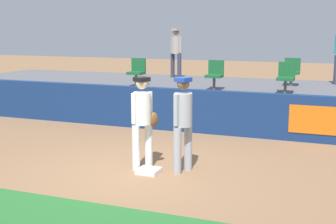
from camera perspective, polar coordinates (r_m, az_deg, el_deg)
The scene contains 11 objects.
ground_plane at distance 8.93m, azimuth -4.33°, elevation -7.35°, with size 60.00×60.00×0.00m, color #846042.
first_base at distance 8.87m, azimuth -2.37°, elevation -7.20°, with size 0.40×0.40×0.08m, color white.
player_fielder_home at distance 8.93m, azimuth -3.12°, elevation -0.53°, with size 0.50×0.49×1.78m.
player_runner_visitor at distance 8.70m, azimuth 1.84°, elevation -0.71°, with size 0.44×0.48×1.80m.
field_wall at distance 12.16m, azimuth 3.29°, elevation 0.13°, with size 18.00×0.26×1.12m.
bleacher_platform at distance 14.61m, azimuth 6.36°, elevation 1.45°, with size 18.00×4.80×0.95m, color #59595E.
seat_front_left at distance 14.22m, azimuth -3.81°, elevation 5.09°, with size 0.46×0.44×0.84m.
seat_front_right at distance 12.98m, azimuth 14.24°, elevation 4.30°, with size 0.45×0.44×0.84m.
seat_front_center at distance 13.37m, azimuth 5.76°, elevation 4.73°, with size 0.45×0.44×0.84m.
seat_back_right at distance 14.77m, azimuth 14.90°, elevation 4.97°, with size 0.47×0.44×0.84m.
spectator_capped at distance 16.56m, azimuth 0.99°, elevation 7.68°, with size 0.46×0.42×1.73m.
Camera 1 is at (3.71, -7.66, 2.70)m, focal length 49.84 mm.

